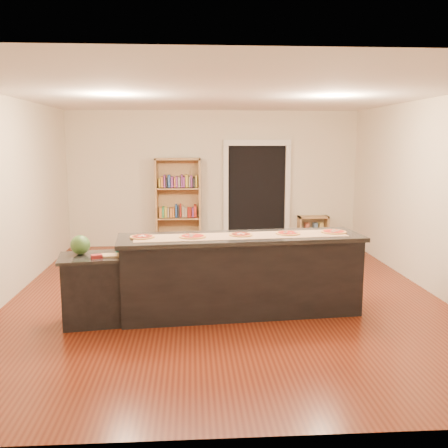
{
  "coord_description": "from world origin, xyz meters",
  "views": [
    {
      "loc": [
        -0.46,
        -6.89,
        2.18
      ],
      "look_at": [
        0.0,
        0.2,
        1.0
      ],
      "focal_mm": 40.0,
      "sensor_mm": 36.0,
      "label": 1
    }
  ],
  "objects": [
    {
      "name": "side_counter",
      "position": [
        -1.62,
        -1.0,
        0.42
      ],
      "size": [
        0.85,
        0.62,
        0.84
      ],
      "rotation": [
        0.0,
        0.0,
        0.16
      ],
      "color": "black",
      "rests_on": "ground"
    },
    {
      "name": "doorway",
      "position": [
        0.9,
        3.46,
        1.2
      ],
      "size": [
        1.4,
        0.09,
        2.21
      ],
      "color": "black",
      "rests_on": "room"
    },
    {
      "name": "cutting_board",
      "position": [
        -1.41,
        -1.05,
        0.85
      ],
      "size": [
        0.29,
        0.2,
        0.02
      ],
      "primitive_type": "cube",
      "rotation": [
        0.0,
        0.0,
        0.06
      ],
      "color": "tan",
      "rests_on": "side_counter"
    },
    {
      "name": "kitchen_island",
      "position": [
        0.15,
        -0.76,
        0.51
      ],
      "size": [
        3.06,
        0.83,
        1.01
      ],
      "rotation": [
        0.0,
        0.0,
        0.09
      ],
      "color": "black",
      "rests_on": "ground"
    },
    {
      "name": "pizza_b",
      "position": [
        -0.46,
        -0.84,
        1.02
      ],
      "size": [
        0.35,
        0.35,
        0.02
      ],
      "color": "tan",
      "rests_on": "kitchen_island"
    },
    {
      "name": "pizza_d",
      "position": [
        0.76,
        -0.7,
        1.02
      ],
      "size": [
        0.31,
        0.31,
        0.02
      ],
      "color": "tan",
      "rests_on": "kitchen_island"
    },
    {
      "name": "kraft_paper",
      "position": [
        0.15,
        -0.78,
        1.01
      ],
      "size": [
        2.69,
        0.72,
        0.0
      ],
      "primitive_type": "cube",
      "rotation": [
        0.0,
        0.0,
        0.09
      ],
      "color": "#A67D55",
      "rests_on": "kitchen_island"
    },
    {
      "name": "pizza_c",
      "position": [
        0.15,
        -0.76,
        1.02
      ],
      "size": [
        0.29,
        0.29,
        0.02
      ],
      "color": "tan",
      "rests_on": "kitchen_island"
    },
    {
      "name": "package_red",
      "position": [
        -1.57,
        -1.15,
        0.86
      ],
      "size": [
        0.15,
        0.13,
        0.04
      ],
      "primitive_type": "cube",
      "rotation": [
        0.0,
        0.0,
        0.38
      ],
      "color": "maroon",
      "rests_on": "side_counter"
    },
    {
      "name": "low_shelf",
      "position": [
        2.08,
        3.32,
        0.31
      ],
      "size": [
        0.63,
        0.27,
        0.63
      ],
      "primitive_type": "cube",
      "color": "tan",
      "rests_on": "ground"
    },
    {
      "name": "pizza_e",
      "position": [
        1.37,
        -0.65,
        1.02
      ],
      "size": [
        0.33,
        0.33,
        0.02
      ],
      "color": "tan",
      "rests_on": "kitchen_island"
    },
    {
      "name": "waste_bin",
      "position": [
        -0.04,
        3.25,
        0.16
      ],
      "size": [
        0.22,
        0.22,
        0.32
      ],
      "primitive_type": "cylinder",
      "color": "#5CA4CD",
      "rests_on": "ground"
    },
    {
      "name": "pizza_a",
      "position": [
        -1.07,
        -0.83,
        1.02
      ],
      "size": [
        0.3,
        0.3,
        0.02
      ],
      "color": "tan",
      "rests_on": "kitchen_island"
    },
    {
      "name": "bookshelf",
      "position": [
        -0.74,
        3.29,
        0.92
      ],
      "size": [
        0.92,
        0.33,
        1.84
      ],
      "primitive_type": "cube",
      "color": "tan",
      "rests_on": "ground"
    },
    {
      "name": "room",
      "position": [
        0.0,
        0.0,
        1.4
      ],
      "size": [
        6.0,
        7.0,
        2.8
      ],
      "color": "beige",
      "rests_on": "ground"
    },
    {
      "name": "watermelon",
      "position": [
        -1.8,
        -0.93,
        0.95
      ],
      "size": [
        0.23,
        0.23,
        0.23
      ],
      "primitive_type": "sphere",
      "color": "#144214",
      "rests_on": "side_counter"
    },
    {
      "name": "package_teal",
      "position": [
        -1.33,
        -0.83,
        0.86
      ],
      "size": [
        0.15,
        0.15,
        0.05
      ],
      "primitive_type": "cylinder",
      "color": "#195966",
      "rests_on": "side_counter"
    }
  ]
}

